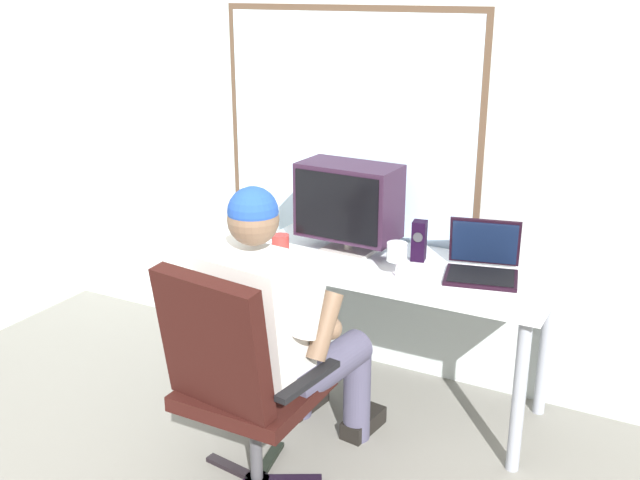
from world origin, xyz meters
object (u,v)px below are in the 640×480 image
(office_chair, at_px, (235,373))
(crt_monitor, at_px, (349,202))
(wine_glass, at_px, (397,254))
(desk_speaker, at_px, (419,241))
(desk, at_px, (395,286))
(laptop, at_px, (483,261))
(person_seated, at_px, (279,325))
(coffee_mug, at_px, (281,245))

(office_chair, xyz_separation_m, crt_monitor, (-0.00, 0.96, 0.42))
(wine_glass, height_order, desk_speaker, desk_speaker)
(office_chair, relative_size, wine_glass, 6.17)
(desk, bearing_deg, laptop, 10.15)
(wine_glass, bearing_deg, desk_speaker, 88.07)
(wine_glass, xyz_separation_m, desk_speaker, (0.01, 0.25, -0.02))
(laptop, bearing_deg, crt_monitor, -177.80)
(desk, xyz_separation_m, person_seated, (-0.22, -0.65, 0.03))
(laptop, distance_m, coffee_mug, 0.93)
(crt_monitor, relative_size, desk_speaker, 2.52)
(desk, height_order, laptop, laptop)
(office_chair, bearing_deg, crt_monitor, 90.20)
(office_chair, bearing_deg, desk_speaker, 72.32)
(office_chair, bearing_deg, desk, 74.47)
(person_seated, bearing_deg, wine_glass, 60.58)
(office_chair, relative_size, desk_speaker, 5.20)
(office_chair, xyz_separation_m, person_seated, (0.03, 0.27, 0.09))
(crt_monitor, xyz_separation_m, coffee_mug, (-0.26, -0.18, -0.20))
(office_chair, xyz_separation_m, coffee_mug, (-0.27, 0.79, 0.22))
(person_seated, relative_size, crt_monitor, 2.61)
(desk_speaker, bearing_deg, laptop, -6.51)
(desk, relative_size, person_seated, 1.17)
(desk, relative_size, laptop, 3.96)
(desk, relative_size, desk_speaker, 7.68)
(desk, height_order, wine_glass, wine_glass)
(office_chair, distance_m, coffee_mug, 0.86)
(office_chair, height_order, crt_monitor, crt_monitor)
(desk, distance_m, coffee_mug, 0.56)
(person_seated, height_order, coffee_mug, person_seated)
(office_chair, relative_size, person_seated, 0.79)
(laptop, bearing_deg, office_chair, -122.70)
(person_seated, height_order, laptop, person_seated)
(office_chair, height_order, desk_speaker, office_chair)
(desk, distance_m, wine_glass, 0.27)
(desk, height_order, person_seated, person_seated)
(coffee_mug, bearing_deg, crt_monitor, 33.75)
(crt_monitor, height_order, desk_speaker, crt_monitor)
(desk, distance_m, crt_monitor, 0.44)
(person_seated, distance_m, coffee_mug, 0.61)
(office_chair, distance_m, laptop, 1.20)
(crt_monitor, relative_size, wine_glass, 2.99)
(person_seated, distance_m, desk_speaker, 0.83)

